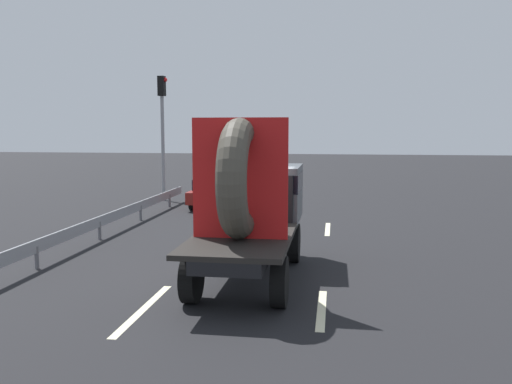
{
  "coord_description": "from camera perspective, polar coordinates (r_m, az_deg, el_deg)",
  "views": [
    {
      "loc": [
        2.21,
        -11.72,
        3.33
      ],
      "look_at": [
        0.37,
        0.59,
        1.85
      ],
      "focal_mm": 37.12,
      "sensor_mm": 36.0,
      "label": 1
    }
  ],
  "objects": [
    {
      "name": "traffic_light",
      "position": [
        25.08,
        -10.04,
        7.65
      ],
      "size": [
        0.42,
        0.36,
        5.76
      ],
      "color": "gray",
      "rests_on": "ground_plane"
    },
    {
      "name": "lane_dash_left_far",
      "position": [
        18.35,
        -2.59,
        -3.67
      ],
      "size": [
        0.16,
        2.33,
        0.01
      ],
      "primitive_type": "cube",
      "rotation": [
        0.0,
        0.0,
        1.57
      ],
      "color": "beige",
      "rests_on": "ground_plane"
    },
    {
      "name": "guardrail",
      "position": [
        18.26,
        -14.26,
        -2.25
      ],
      "size": [
        0.1,
        13.75,
        0.71
      ],
      "color": "gray",
      "rests_on": "ground_plane"
    },
    {
      "name": "lane_dash_right_near",
      "position": [
        10.13,
        7.07,
        -12.44
      ],
      "size": [
        0.16,
        2.25,
        0.01
      ],
      "primitive_type": "cube",
      "rotation": [
        0.0,
        0.0,
        1.57
      ],
      "color": "beige",
      "rests_on": "ground_plane"
    },
    {
      "name": "lane_dash_right_far",
      "position": [
        17.92,
        7.73,
        -3.98
      ],
      "size": [
        0.16,
        2.34,
        0.01
      ],
      "primitive_type": "cube",
      "rotation": [
        0.0,
        0.0,
        1.57
      ],
      "color": "beige",
      "rests_on": "ground_plane"
    },
    {
      "name": "ground_plane",
      "position": [
        12.38,
        -2.13,
        -8.83
      ],
      "size": [
        120.0,
        120.0,
        0.0
      ],
      "primitive_type": "plane",
      "color": "black"
    },
    {
      "name": "flatbed_truck",
      "position": [
        12.11,
        -0.31,
        -0.91
      ],
      "size": [
        2.02,
        5.51,
        3.56
      ],
      "color": "black",
      "rests_on": "ground_plane"
    },
    {
      "name": "lane_dash_left_near",
      "position": [
        10.29,
        -12.02,
        -12.22
      ],
      "size": [
        0.16,
        2.9,
        0.01
      ],
      "primitive_type": "cube",
      "rotation": [
        0.0,
        0.0,
        1.57
      ],
      "color": "beige",
      "rests_on": "ground_plane"
    },
    {
      "name": "distant_sedan",
      "position": [
        23.02,
        -4.42,
        0.11
      ],
      "size": [
        1.63,
        3.8,
        1.24
      ],
      "color": "black",
      "rests_on": "ground_plane"
    }
  ]
}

